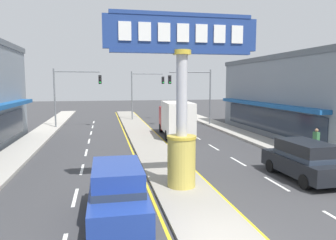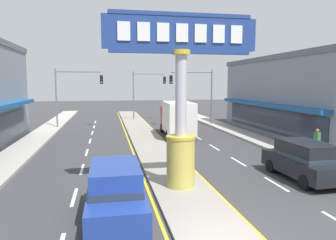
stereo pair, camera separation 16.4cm
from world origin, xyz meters
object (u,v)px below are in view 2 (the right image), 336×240
object	(u,v)px
district_sign	(181,103)
storefront_right	(307,96)
suv_far_right_lane	(116,191)
traffic_light_right_side	(196,87)
box_truck_near_right_lane	(177,118)
traffic_light_left_side	(74,88)
pedestrian_near_kerb	(317,140)
suv_near_left_lane	(304,160)
traffic_light_median_far	(145,87)

from	to	relation	value
district_sign	storefront_right	size ratio (longest dim) A/B	0.38
district_sign	suv_far_right_lane	world-z (taller)	district_sign
traffic_light_right_side	box_truck_near_right_lane	xyz separation A→B (m)	(-3.67, -6.71, -2.55)
traffic_light_left_side	traffic_light_right_side	world-z (taller)	same
district_sign	pedestrian_near_kerb	bearing A→B (deg)	22.98
storefront_right	traffic_light_right_side	world-z (taller)	storefront_right
traffic_light_left_side	suv_near_left_lane	distance (m)	24.67
traffic_light_right_side	pedestrian_near_kerb	bearing A→B (deg)	-78.85
traffic_light_median_far	box_truck_near_right_lane	xyz separation A→B (m)	(1.15, -13.37, -2.50)
traffic_light_left_side	suv_near_left_lane	bearing A→B (deg)	-58.63
traffic_light_left_side	box_truck_near_right_lane	world-z (taller)	traffic_light_left_side
box_truck_near_right_lane	traffic_light_median_far	bearing A→B (deg)	94.91
district_sign	box_truck_near_right_lane	bearing A→B (deg)	78.29
suv_near_left_lane	pedestrian_near_kerb	xyz separation A→B (m)	(3.49, 3.87, 0.17)
traffic_light_left_side	suv_far_right_lane	size ratio (longest dim) A/B	1.35
suv_near_left_lane	district_sign	bearing A→B (deg)	-177.67
district_sign	box_truck_near_right_lane	size ratio (longest dim) A/B	1.07
traffic_light_right_side	suv_far_right_lane	distance (m)	25.09
traffic_light_left_side	pedestrian_near_kerb	bearing A→B (deg)	-46.37
storefront_right	suv_far_right_lane	distance (m)	23.15
traffic_light_median_far	suv_far_right_lane	distance (m)	30.21
traffic_light_left_side	traffic_light_median_far	distance (m)	10.11
traffic_light_right_side	district_sign	bearing A→B (deg)	-107.70
traffic_light_left_side	district_sign	bearing A→B (deg)	-72.89
traffic_light_left_side	box_truck_near_right_lane	distance (m)	12.22
suv_far_right_lane	suv_near_left_lane	bearing A→B (deg)	17.46
traffic_light_median_far	suv_far_right_lane	world-z (taller)	traffic_light_median_far
box_truck_near_right_lane	pedestrian_near_kerb	bearing A→B (deg)	-54.27
traffic_light_right_side	traffic_light_median_far	size ratio (longest dim) A/B	1.00
suv_far_right_lane	storefront_right	bearing A→B (deg)	40.77
traffic_light_median_far	box_truck_near_right_lane	distance (m)	13.65
box_truck_near_right_lane	suv_far_right_lane	xyz separation A→B (m)	(-5.76, -16.30, -0.71)
traffic_light_right_side	suv_near_left_lane	xyz separation A→B (m)	(-0.28, -20.14, -3.26)
traffic_light_median_far	pedestrian_near_kerb	bearing A→B (deg)	-70.71
district_sign	traffic_light_right_side	distance (m)	21.41
traffic_light_right_side	suv_near_left_lane	world-z (taller)	traffic_light_right_side
district_sign	traffic_light_right_side	xyz separation A→B (m)	(6.51, 20.39, 0.38)
traffic_light_left_side	pedestrian_near_kerb	world-z (taller)	traffic_light_left_side
traffic_light_right_side	pedestrian_near_kerb	distance (m)	16.87
traffic_light_right_side	box_truck_near_right_lane	size ratio (longest dim) A/B	0.89
box_truck_near_right_lane	traffic_light_left_side	bearing A→B (deg)	141.42
box_truck_near_right_lane	suv_near_left_lane	size ratio (longest dim) A/B	1.51
district_sign	traffic_light_left_side	size ratio (longest dim) A/B	1.21
storefront_right	box_truck_near_right_lane	distance (m)	11.88
district_sign	traffic_light_right_side	world-z (taller)	district_sign
traffic_light_left_side	storefront_right	bearing A→B (deg)	-22.58
district_sign	box_truck_near_right_lane	world-z (taller)	district_sign
district_sign	traffic_light_left_side	bearing A→B (deg)	107.11
traffic_light_right_side	pedestrian_near_kerb	world-z (taller)	traffic_light_right_side
box_truck_near_right_lane	suv_near_left_lane	distance (m)	13.87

